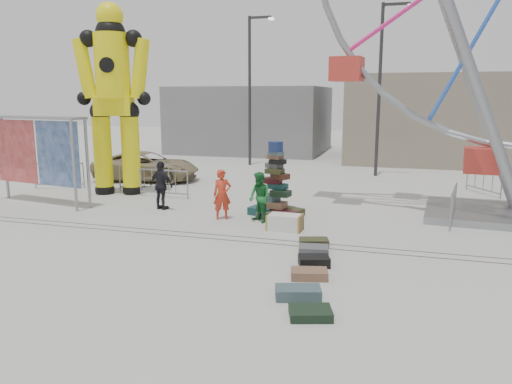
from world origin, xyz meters
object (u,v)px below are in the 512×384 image
(crash_test_dummy, at_px, (114,93))
(pedestrian_red, at_px, (222,194))
(barricade_wheel_front, at_px, (453,206))
(barricade_dummy_a, at_px, (59,175))
(pedestrian_green, at_px, (260,197))
(barricade_dummy_b, at_px, (144,178))
(barricade_wheel_back, at_px, (484,180))
(barricade_dummy_c, at_px, (164,183))
(lamp_post_left, at_px, (251,83))
(banner_scaffold, at_px, (35,138))
(pedestrian_black, at_px, (161,185))
(parked_suv, at_px, (146,166))
(lamp_post_right, at_px, (382,81))
(steamer_trunk, at_px, (285,222))
(suitcase_tower, at_px, (276,195))

(crash_test_dummy, xyz_separation_m, pedestrian_red, (5.39, -2.74, -3.15))
(crash_test_dummy, distance_m, barricade_wheel_front, 12.81)
(barricade_dummy_a, bearing_deg, pedestrian_green, -36.35)
(barricade_dummy_b, distance_m, pedestrian_red, 5.81)
(barricade_dummy_a, bearing_deg, barricade_wheel_back, -6.13)
(barricade_dummy_c, relative_size, pedestrian_green, 1.29)
(barricade_wheel_back, bearing_deg, lamp_post_left, -146.27)
(barricade_wheel_front, bearing_deg, banner_scaffold, 103.20)
(pedestrian_black, height_order, parked_suv, pedestrian_black)
(lamp_post_right, bearing_deg, barricade_wheel_back, -39.33)
(banner_scaffold, xyz_separation_m, pedestrian_green, (8.27, -0.29, -1.57))
(steamer_trunk, xyz_separation_m, pedestrian_black, (-4.65, 1.45, 0.60))
(barricade_dummy_b, xyz_separation_m, barricade_wheel_front, (11.55, -2.07, 0.00))
(pedestrian_red, distance_m, parked_suv, 8.27)
(barricade_dummy_a, height_order, barricade_dummy_c, same)
(barricade_wheel_front, bearing_deg, barricade_dummy_b, 88.26)
(barricade_dummy_a, distance_m, parked_suv, 3.79)
(steamer_trunk, bearing_deg, barricade_wheel_front, 27.99)
(suitcase_tower, distance_m, barricade_dummy_b, 6.64)
(lamp_post_right, bearing_deg, steamer_trunk, -100.51)
(suitcase_tower, xyz_separation_m, barricade_dummy_c, (-4.81, 1.61, -0.12))
(banner_scaffold, height_order, parked_suv, banner_scaffold)
(lamp_post_left, distance_m, pedestrian_red, 13.06)
(barricade_dummy_c, relative_size, pedestrian_black, 1.21)
(steamer_trunk, bearing_deg, pedestrian_black, 166.00)
(suitcase_tower, xyz_separation_m, barricade_wheel_front, (5.40, 0.46, -0.12))
(barricade_dummy_c, height_order, pedestrian_black, pedestrian_black)
(lamp_post_left, relative_size, steamer_trunk, 8.10)
(barricade_dummy_b, height_order, parked_suv, parked_suv)
(barricade_dummy_a, relative_size, pedestrian_red, 1.27)
(banner_scaffold, bearing_deg, lamp_post_left, 79.58)
(crash_test_dummy, distance_m, banner_scaffold, 3.39)
(suitcase_tower, bearing_deg, barricade_dummy_c, 179.43)
(barricade_wheel_front, bearing_deg, suitcase_tower, 103.33)
(pedestrian_green, distance_m, pedestrian_black, 3.76)
(barricade_wheel_back, bearing_deg, barricade_dummy_a, -107.82)
(banner_scaffold, distance_m, steamer_trunk, 9.53)
(barricade_dummy_b, relative_size, barricade_wheel_back, 1.00)
(crash_test_dummy, distance_m, barricade_dummy_c, 3.98)
(suitcase_tower, distance_m, pedestrian_green, 1.03)
(steamer_trunk, relative_size, barricade_dummy_a, 0.49)
(crash_test_dummy, distance_m, pedestrian_black, 4.74)
(crash_test_dummy, height_order, pedestrian_black, crash_test_dummy)
(banner_scaffold, bearing_deg, barricade_wheel_front, 14.01)
(lamp_post_left, xyz_separation_m, parked_suv, (-3.08, -6.36, -3.82))
(barricade_dummy_a, height_order, barricade_wheel_back, same)
(banner_scaffold, xyz_separation_m, barricade_dummy_a, (-1.31, 2.77, -1.80))
(barricade_wheel_back, bearing_deg, parked_suv, -116.76)
(barricade_dummy_c, bearing_deg, barricade_dummy_a, 176.55)
(lamp_post_left, relative_size, barricade_dummy_c, 4.00)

